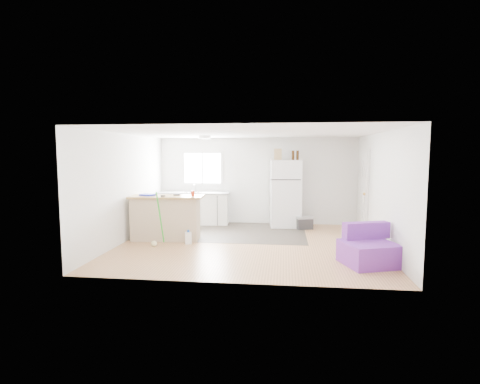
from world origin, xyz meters
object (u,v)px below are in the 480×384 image
object	(u,v)px
mop	(156,235)
purple_seat	(369,250)
bottle_left	(293,155)
cleaner_jug	(188,238)
blue_tray	(147,195)
refrigerator	(285,193)
cooler	(304,223)
red_cup	(193,193)
cardboard_box	(278,154)
bottle_right	(298,155)
peninsula	(166,218)
kitchen_cabinets	(194,208)

from	to	relation	value
mop	purple_seat	bearing A→B (deg)	-1.00
bottle_left	purple_seat	bearing A→B (deg)	-68.73
purple_seat	mop	xyz separation A→B (m)	(-4.20, 0.82, -0.03)
mop	bottle_left	size ratio (longest dim) A/B	4.72
cleaner_jug	blue_tray	bearing A→B (deg)	145.89
refrigerator	cooler	world-z (taller)	refrigerator
red_cup	cardboard_box	bearing A→B (deg)	44.84
blue_tray	bottle_right	bearing A→B (deg)	29.25
blue_tray	bottle_right	world-z (taller)	bottle_right
red_cup	bottle_right	xyz separation A→B (m)	(2.38, 1.87, 0.85)
cooler	mop	bearing A→B (deg)	-162.57
peninsula	blue_tray	distance (m)	0.66
cleaner_jug	blue_tray	distance (m)	1.40
cleaner_jug	bottle_right	xyz separation A→B (m)	(2.40, 2.24, 1.78)
blue_tray	peninsula	bearing A→B (deg)	2.95
blue_tray	bottle_left	bearing A→B (deg)	29.71
kitchen_cabinets	cleaner_jug	size ratio (longest dim) A/B	6.57
mop	bottle_left	bearing A→B (deg)	50.28
peninsula	red_cup	distance (m)	0.84
kitchen_cabinets	blue_tray	bearing A→B (deg)	-109.83
cleaner_jug	red_cup	world-z (taller)	red_cup
bottle_right	kitchen_cabinets	bearing A→B (deg)	177.98
cooler	purple_seat	bearing A→B (deg)	-89.44
cooler	bottle_right	xyz separation A→B (m)	(-0.19, 0.27, 1.75)
bottle_left	blue_tray	bearing A→B (deg)	-150.29
red_cup	bottle_left	size ratio (longest dim) A/B	0.48
cleaner_jug	blue_tray	size ratio (longest dim) A/B	1.03
red_cup	blue_tray	size ratio (longest dim) A/B	0.40
cooler	bottle_right	distance (m)	1.78
mop	refrigerator	bearing A→B (deg)	52.79
purple_seat	mop	world-z (taller)	mop
purple_seat	cleaner_jug	distance (m)	3.73
purple_seat	blue_tray	distance (m)	4.86
cardboard_box	bottle_right	xyz separation A→B (m)	(0.52, 0.02, -0.02)
bottle_left	bottle_right	bearing A→B (deg)	15.08
cooler	bottle_left	distance (m)	1.79
peninsula	purple_seat	distance (m)	4.42
bottle_left	red_cup	bearing A→B (deg)	-140.89
purple_seat	cleaner_jug	bearing A→B (deg)	144.17
kitchen_cabinets	cardboard_box	xyz separation A→B (m)	(2.34, -0.12, 1.49)
cleaner_jug	cardboard_box	distance (m)	3.43
refrigerator	red_cup	distance (m)	2.82
cleaner_jug	bottle_left	world-z (taller)	bottle_left
red_cup	blue_tray	bearing A→B (deg)	-177.48
bottle_left	bottle_right	xyz separation A→B (m)	(0.12, 0.03, 0.00)
mop	bottle_right	world-z (taller)	bottle_right
blue_tray	cardboard_box	size ratio (longest dim) A/B	1.00
refrigerator	cleaner_jug	world-z (taller)	refrigerator
mop	blue_tray	world-z (taller)	mop
cleaner_jug	mop	bearing A→B (deg)	-174.68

